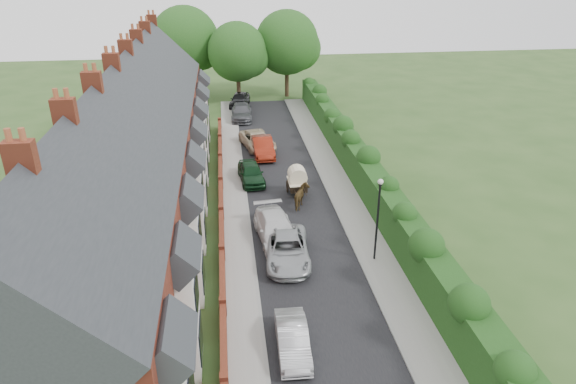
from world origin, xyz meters
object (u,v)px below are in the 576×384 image
Objects in this scene: car_beige at (257,140)px; car_black at (240,100)px; car_silver_b at (287,249)px; car_grey at (242,112)px; lamppost at (378,210)px; car_silver_a at (293,339)px; car_green at (251,173)px; horse_cart at (297,179)px; car_white at (276,229)px; horse at (301,197)px; car_red at (263,147)px.

car_black reaches higher than car_beige.
car_silver_b is 28.37m from car_grey.
lamppost reaches higher than car_grey.
car_beige is (0.34, 26.61, 0.08)m from car_silver_a.
horse_cart is (3.22, -2.83, 0.53)m from car_green.
car_black is (-0.01, 5.06, 0.03)m from car_grey.
car_beige is at bearing 83.48° from car_white.
car_silver_a is 0.72× the size of car_white.
horse is at bearing 78.83° from car_silver_b.
car_green is 2.28× the size of horse.
horse reaches higher than car_grey.
lamppost is 8.32m from horse.
car_silver_a is 9.81m from car_white.
lamppost reaches higher than car_green.
car_beige is 1.69× the size of horse_cart.
horse is 0.63× the size of horse_cart.
car_silver_b is 8.91m from horse_cart.
car_white is 31.08m from car_black.
car_grey is 19.90m from horse_cart.
car_white reaches higher than car_green.
car_white reaches higher than car_silver_b.
car_green is (-0.70, 19.01, 0.11)m from car_silver_a.
car_green is 5.77m from car_red.
car_beige is at bearing -81.03° from car_grey.
car_white is 1.12× the size of car_red.
horse reaches higher than car_white.
car_silver_b is at bearing -88.22° from car_green.
car_red is at bearing -71.87° from car_black.
car_beige is at bearing 97.05° from car_red.
car_black is 24.91m from horse_cart.
lamppost reaches higher than car_black.
car_silver_b is at bearing -84.65° from car_grey.
car_beige is (0.05, 16.80, -0.06)m from car_white.
lamppost is 34.75m from car_black.
horse is (3.21, -21.73, 0.05)m from car_grey.
car_red is 2.49× the size of horse.
car_silver_a is 26.61m from car_beige.
car_silver_a is (-5.70, -6.81, -2.65)m from lamppost.
car_green is 0.95× the size of car_black.
horse is (2.17, -12.53, 0.09)m from car_beige.
car_white is 1.75× the size of horse_cart.
car_silver_b is at bearing 92.28° from horse.
horse is (3.22, -4.93, 0.07)m from car_green.
car_white is 2.80× the size of horse.
car_silver_a is at bearing -75.70° from car_black.
horse_cart is (3.22, -24.69, 0.48)m from car_black.
car_red is (1.37, 5.60, 0.04)m from car_green.
car_green is at bearing 101.11° from car_silver_b.
horse_cart is at bearing 108.77° from lamppost.
car_beige is (-5.36, 19.80, -2.57)m from lamppost.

